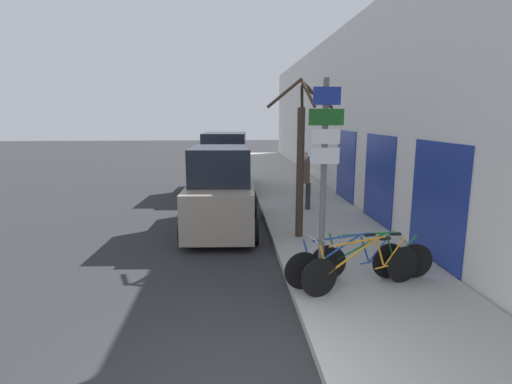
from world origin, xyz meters
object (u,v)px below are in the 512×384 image
bicycle_1 (347,262)px  bicycle_2 (372,259)px  parked_car_1 (225,166)px  pedestrian_far (305,168)px  street_tree (301,158)px  bicycle_0 (363,268)px  pedestrian_near (304,178)px  parked_car_0 (222,194)px  signpost (324,175)px

bicycle_1 → bicycle_2: (0.53, 0.18, -0.01)m
parked_car_1 → pedestrian_far: size_ratio=2.92×
bicycle_1 → street_tree: bearing=-5.8°
bicycle_0 → pedestrian_near: pedestrian_near is taller
parked_car_0 → pedestrian_far: parked_car_0 is taller
bicycle_0 → pedestrian_near: (0.12, 6.28, 0.65)m
bicycle_1 → pedestrian_near: size_ratio=1.32×
parked_car_0 → pedestrian_near: 3.23m
parked_car_0 → parked_car_1: parked_car_1 is taller
parked_car_1 → signpost: bearing=-76.6°
bicycle_2 → pedestrian_far: 9.10m
bicycle_2 → pedestrian_near: size_ratio=1.28×
signpost → bicycle_1: bearing=21.5°
bicycle_1 → street_tree: street_tree is taller
bicycle_1 → street_tree: (-0.33, 3.00, 1.59)m
pedestrian_near → bicycle_1: bearing=-80.9°
bicycle_1 → parked_car_1: parked_car_1 is taller
bicycle_2 → pedestrian_far: (0.47, 9.08, 0.55)m
signpost → pedestrian_near: signpost is taller
parked_car_1 → street_tree: (1.92, -6.89, 1.01)m
parked_car_1 → pedestrian_near: (2.58, -3.88, 0.07)m
bicycle_0 → parked_car_1: bearing=-2.8°
signpost → parked_car_1: size_ratio=0.76×
parked_car_0 → bicycle_1: bearing=-57.9°
pedestrian_far → street_tree: size_ratio=0.42×
pedestrian_far → parked_car_1: bearing=-11.0°
bicycle_0 → pedestrian_near: size_ratio=1.29×
bicycle_0 → street_tree: bearing=-7.1°
bicycle_2 → street_tree: 3.35m
parked_car_1 → street_tree: bearing=-70.7°
bicycle_1 → bicycle_2: size_ratio=1.03×
pedestrian_far → parked_car_0: bearing=56.9°
signpost → parked_car_1: bearing=99.7°
bicycle_1 → signpost: bearing=99.3°
parked_car_0 → pedestrian_far: bearing=59.8°
bicycle_1 → pedestrian_near: pedestrian_near is taller
bicycle_2 → pedestrian_near: 5.87m
parked_car_1 → street_tree: street_tree is taller
signpost → parked_car_0: bearing=112.2°
parked_car_0 → parked_car_1: bearing=92.2°
parked_car_1 → street_tree: 7.23m
signpost → bicycle_2: signpost is taller
bicycle_0 → street_tree: (-0.54, 3.27, 1.59)m
bicycle_1 → pedestrian_far: pedestrian_far is taller
bicycle_2 → parked_car_0: size_ratio=0.55×
signpost → bicycle_2: 2.01m
pedestrian_far → pedestrian_near: bearing=78.3°
bicycle_1 → parked_car_1: 10.16m
parked_car_1 → pedestrian_near: parked_car_1 is taller
pedestrian_far → street_tree: street_tree is taller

